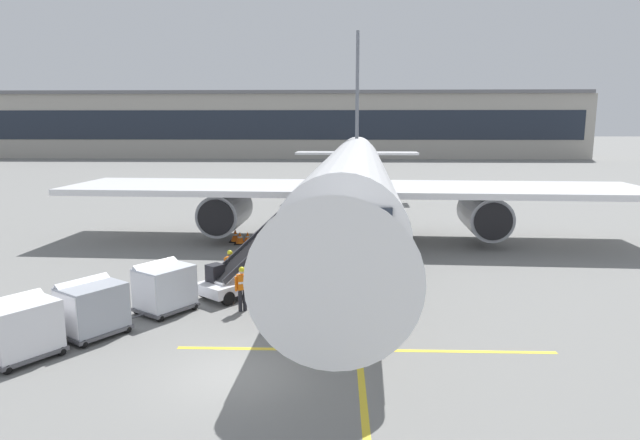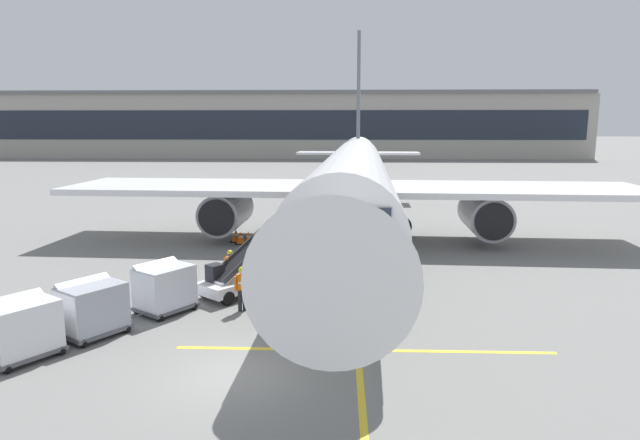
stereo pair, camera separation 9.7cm
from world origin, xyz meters
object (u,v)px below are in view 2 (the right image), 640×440
Objects in this scene: safety_cone_engine_keepout at (236,236)px; safety_cone_nose_mark at (241,238)px; parked_airplane at (354,180)px; baggage_cart_third at (20,327)px; baggage_cart_second at (91,307)px; ground_crew_marshaller at (230,267)px; belt_loader at (242,272)px; baggage_cart_lead at (164,286)px; safety_cone_wingtip at (248,237)px; ground_crew_by_carts at (173,285)px; ground_crew_by_loader at (242,286)px.

safety_cone_engine_keepout is 1.06× the size of safety_cone_nose_mark.
parked_airplane is 16.77× the size of baggage_cart_third.
ground_crew_marshaller is at bearing 55.51° from baggage_cart_second.
parked_airplane is at bearing 65.73° from belt_loader.
safety_cone_wingtip is (1.17, 12.16, -0.66)m from baggage_cart_lead.
ground_crew_by_carts is at bearing -94.35° from safety_cone_wingtip.
ground_crew_by_carts is at bearing -118.89° from parked_airplane.
belt_loader is at bearing -114.27° from parked_airplane.
ground_crew_by_loader is 2.68m from ground_crew_by_carts.
belt_loader is 9.87m from safety_cone_wingtip.
baggage_cart_lead is at bearing 54.87° from baggage_cart_third.
safety_cone_nose_mark is at bearing 80.32° from baggage_cart_second.
baggage_cart_third is 1.55× the size of ground_crew_by_loader.
safety_cone_nose_mark is (0.76, 11.91, -0.64)m from baggage_cart_lead.
baggage_cart_third reaches higher than safety_cone_nose_mark.
safety_cone_wingtip is (-1.39, 9.75, -0.58)m from belt_loader.
ground_crew_by_loader is at bearing -70.00° from ground_crew_marshaller.
baggage_cart_third is 5.58m from ground_crew_by_carts.
safety_cone_wingtip is (-0.78, 9.26, -0.66)m from ground_crew_marshaller.
belt_loader is 6.14× the size of safety_cone_engine_keepout.
baggage_cart_second is 14.86m from safety_cone_wingtip.
baggage_cart_second is at bearing -99.68° from safety_cone_nose_mark.
baggage_cart_lead is 1.55× the size of ground_crew_by_carts.
safety_cone_wingtip is at bearing -22.15° from safety_cone_engine_keepout.
safety_cone_engine_keepout is at bearing 123.86° from safety_cone_nose_mark.
safety_cone_nose_mark is at bearing -148.94° from safety_cone_wingtip.
baggage_cart_second is at bearing -131.48° from belt_loader.
belt_loader is 9.69m from safety_cone_nose_mark.
safety_cone_engine_keepout is 0.70m from safety_cone_nose_mark.
baggage_cart_lead is at bearing -139.34° from ground_crew_by_carts.
belt_loader reaches higher than baggage_cart_second.
safety_cone_nose_mark is at bearing -56.14° from safety_cone_engine_keepout.
parked_airplane reaches higher than baggage_cart_second.
ground_crew_by_carts is at bearing 53.99° from baggage_cart_third.
baggage_cart_lead is 3.68× the size of safety_cone_nose_mark.
safety_cone_engine_keepout is at bearing -173.27° from parked_airplane.
ground_crew_marshaller is at bearing -85.16° from safety_cone_wingtip.
parked_airplane is 20.69m from baggage_cart_third.
parked_airplane is at bearing 10.50° from safety_cone_wingtip.
belt_loader is at bearing 99.70° from ground_crew_by_loader.
baggage_cart_second is at bearing -126.51° from ground_crew_by_carts.
safety_cone_engine_keepout is at bearing 88.32° from baggage_cart_lead.
baggage_cart_lead reaches higher than safety_cone_engine_keepout.
baggage_cart_second is 5.31m from ground_crew_by_loader.
belt_loader is at bearing 48.52° from baggage_cart_second.
baggage_cart_third reaches higher than ground_crew_marshaller.
baggage_cart_third is (-3.02, -4.29, 0.00)m from baggage_cart_lead.
safety_cone_wingtip is (4.19, 16.45, -0.66)m from baggage_cart_third.
ground_crew_by_loader is 11.94m from safety_cone_nose_mark.
ground_crew_marshaller is at bearing 55.93° from baggage_cart_lead.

